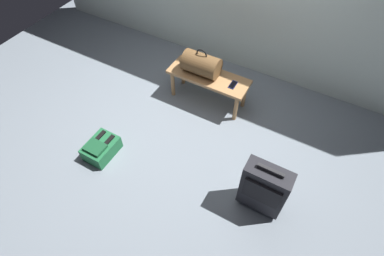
{
  "coord_description": "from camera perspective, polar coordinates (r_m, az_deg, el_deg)",
  "views": [
    {
      "loc": [
        1.25,
        -1.82,
        2.83
      ],
      "look_at": [
        0.22,
        0.01,
        0.25
      ],
      "focal_mm": 28.26,
      "sensor_mm": 36.0,
      "label": 1
    }
  ],
  "objects": [
    {
      "name": "duffel_bag_brown",
      "position": [
        3.64,
        1.77,
        11.96
      ],
      "size": [
        0.44,
        0.26,
        0.34
      ],
      "color": "brown",
      "rests_on": "bench"
    },
    {
      "name": "backpack_green",
      "position": [
        3.5,
        -16.79,
        -3.69
      ],
      "size": [
        0.28,
        0.38,
        0.21
      ],
      "color": "#1E6038",
      "rests_on": "ground"
    },
    {
      "name": "cell_phone",
      "position": [
        3.59,
        7.74,
        8.1
      ],
      "size": [
        0.07,
        0.14,
        0.01
      ],
      "color": "#191E4C",
      "rests_on": "bench"
    },
    {
      "name": "ground_plane",
      "position": [
        3.59,
        -3.14,
        -1.29
      ],
      "size": [
        6.6,
        6.6,
        0.0
      ],
      "primitive_type": "plane",
      "color": "slate"
    },
    {
      "name": "suitcase_upright_charcoal",
      "position": [
        2.89,
        13.41,
        -11.02
      ],
      "size": [
        0.42,
        0.21,
        0.67
      ],
      "color": "black",
      "rests_on": "ground"
    },
    {
      "name": "bench",
      "position": [
        3.73,
        3.13,
        9.11
      ],
      "size": [
        1.0,
        0.36,
        0.41
      ],
      "color": "#A87A4C",
      "rests_on": "ground"
    }
  ]
}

